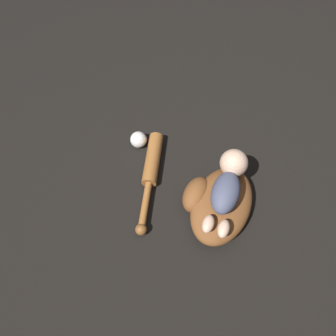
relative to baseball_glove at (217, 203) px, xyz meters
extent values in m
plane|color=black|center=(0.03, -0.05, -0.05)|extent=(6.00, 6.00, 0.00)
ellipsoid|color=brown|center=(0.00, -0.02, 0.00)|extent=(0.39, 0.30, 0.11)
ellipsoid|color=brown|center=(-0.02, 0.08, 0.00)|extent=(0.18, 0.13, 0.11)
ellipsoid|color=#4C516B|center=(0.00, -0.02, 0.10)|extent=(0.20, 0.15, 0.09)
sphere|color=beige|center=(0.12, 0.02, 0.11)|extent=(0.11, 0.11, 0.11)
ellipsoid|color=beige|center=(-0.12, -0.03, 0.07)|extent=(0.08, 0.06, 0.04)
ellipsoid|color=beige|center=(-0.10, -0.08, 0.07)|extent=(0.08, 0.06, 0.04)
cylinder|color=#9E602D|center=(0.01, 0.33, -0.02)|extent=(0.24, 0.18, 0.06)
cylinder|color=#9E602D|center=(-0.17, 0.22, -0.02)|extent=(0.18, 0.13, 0.03)
sphere|color=brown|center=(-0.26, 0.17, -0.02)|extent=(0.04, 0.04, 0.04)
sphere|color=white|center=(0.05, 0.45, -0.02)|extent=(0.07, 0.07, 0.07)
camera|label=1|loc=(-0.55, -0.19, 1.14)|focal=35.00mm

